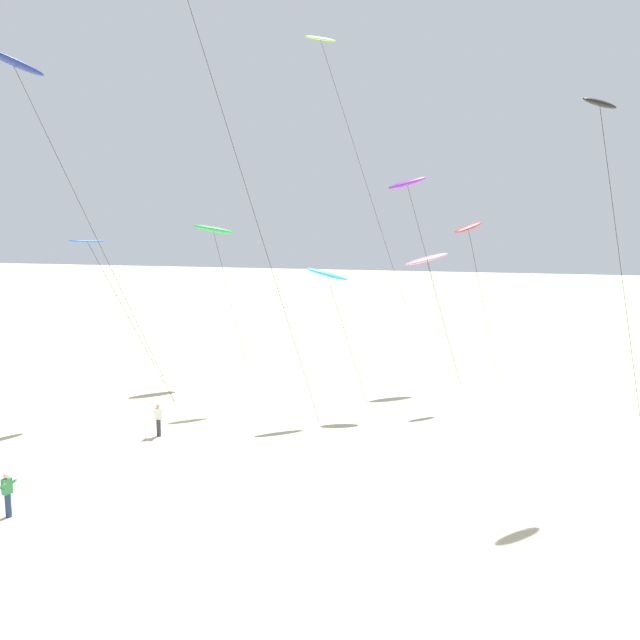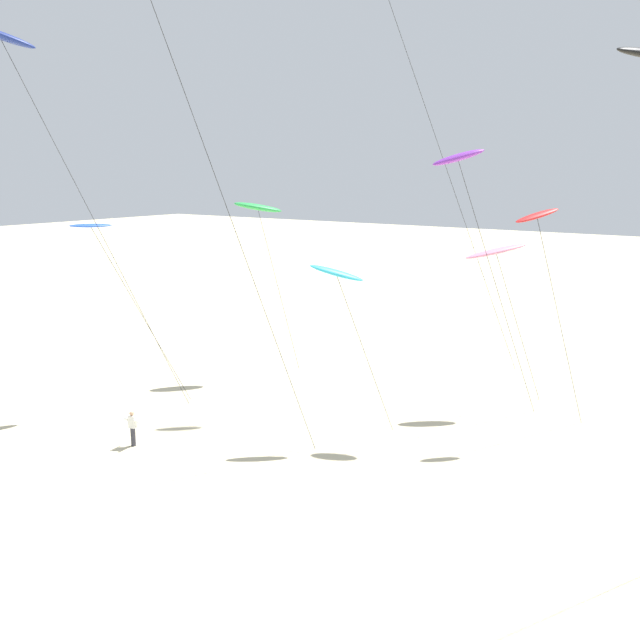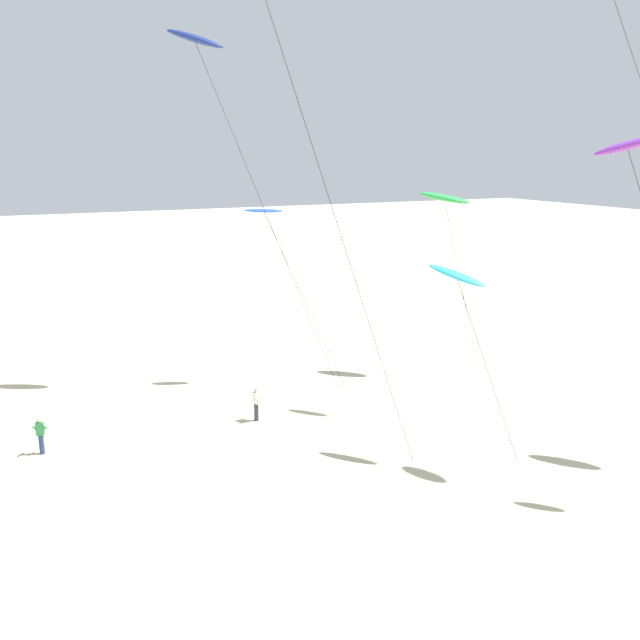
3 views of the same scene
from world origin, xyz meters
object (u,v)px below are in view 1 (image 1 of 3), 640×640
kite_cyan (327,275)px  kite_red (469,230)px  kite_lime (323,48)px  kite_blue (89,243)px  kite_navy (14,64)px  kite_pink (427,260)px  kite_flyer_middle (158,419)px  kite_purple (408,184)px  kite_black (601,108)px  kite_green (214,230)px  kite_flyer_nearest (7,494)px

kite_cyan → kite_red: 9.61m
kite_red → kite_lime: bearing=163.9°
kite_blue → kite_navy: (-1.58, -3.02, 8.82)m
kite_cyan → kite_navy: bearing=-154.9°
kite_pink → kite_flyer_middle: kite_pink is taller
kite_purple → kite_black: 13.20m
kite_black → kite_flyer_middle: 24.87m
kite_purple → kite_pink: bearing=76.8°
kite_blue → kite_black: 26.25m
kite_green → kite_purple: bearing=-5.8°
kite_pink → kite_flyer_middle: size_ratio=5.30×
kite_red → kite_black: bearing=-59.3°
kite_black → kite_pink: 16.64m
kite_black → kite_navy: kite_navy is taller
kite_purple → kite_navy: (-17.72, -11.55, 5.42)m
kite_pink → kite_navy: bearing=-141.0°
kite_cyan → kite_flyer_nearest: kite_cyan is taller
kite_lime → kite_red: bearing=-16.1°
kite_navy → kite_pink: kite_navy is taller
kite_black → kite_blue: bearing=179.2°
kite_lime → kite_navy: size_ratio=1.20×
kite_black → kite_red: bearing=120.7°
kite_pink → kite_cyan: bearing=-117.5°
kite_black → kite_lime: bearing=141.1°
kite_pink → kite_blue: bearing=-144.7°
kite_cyan → kite_purple: (3.57, 4.94, 5.14)m
kite_black → kite_purple: bearing=136.8°
kite_black → kite_lime: size_ratio=0.69×
kite_navy → kite_pink: 25.88m
kite_lime → kite_purple: bearing=-31.3°
kite_blue → kite_lime: size_ratio=0.43×
kite_cyan → kite_red: (7.15, 5.93, 2.44)m
kite_purple → kite_green: (-13.37, 1.36, -2.72)m
kite_purple → kite_green: kite_purple is taller
kite_cyan → kite_green: bearing=147.3°
kite_blue → kite_purple: (16.14, 8.54, 3.39)m
kite_flyer_nearest → kite_flyer_middle: 9.76m
kite_navy → kite_pink: size_ratio=2.16×
kite_green → kite_flyer_nearest: (2.26, -22.40, -9.35)m
kite_purple → kite_red: (3.58, 1.00, -2.70)m
kite_black → kite_red: kite_black is taller
kite_black → kite_green: (-22.82, 10.24, -5.15)m
kite_blue → kite_navy: 9.45m
kite_cyan → kite_black: bearing=-16.8°
kite_cyan → kite_blue: bearing=-164.0°
kite_cyan → kite_lime: kite_lime is taller
kite_red → kite_purple: bearing=-164.5°
kite_lime → kite_green: bearing=-160.4°
kite_blue → kite_red: (19.72, 9.53, 0.70)m
kite_cyan → kite_green: kite_green is taller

